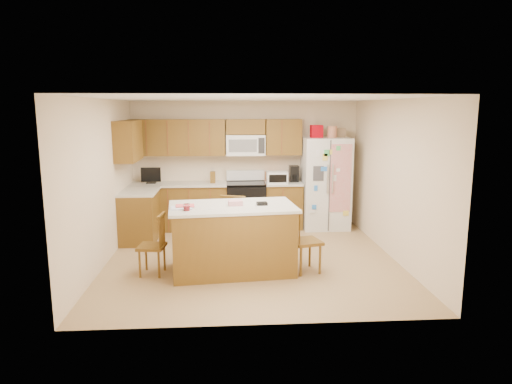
{
  "coord_description": "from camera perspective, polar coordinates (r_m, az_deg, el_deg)",
  "views": [
    {
      "loc": [
        -0.4,
        -6.92,
        2.35
      ],
      "look_at": [
        0.09,
        0.35,
        1.02
      ],
      "focal_mm": 32.0,
      "sensor_mm": 36.0,
      "label": 1
    }
  ],
  "objects": [
    {
      "name": "refrigerator",
      "position": [
        9.13,
        8.65,
        1.23
      ],
      "size": [
        0.9,
        0.79,
        2.04
      ],
      "color": "white",
      "rests_on": "ground"
    },
    {
      "name": "island",
      "position": [
        6.68,
        -2.95,
        -5.77
      ],
      "size": [
        1.89,
        1.22,
        1.07
      ],
      "color": "brown",
      "rests_on": "ground"
    },
    {
      "name": "stove",
      "position": [
        9.07,
        -1.25,
        -1.59
      ],
      "size": [
        0.76,
        0.65,
        1.13
      ],
      "color": "black",
      "rests_on": "ground"
    },
    {
      "name": "cabinetry",
      "position": [
        8.85,
        -7.59,
        0.94
      ],
      "size": [
        3.36,
        1.56,
        2.15
      ],
      "color": "brown",
      "rests_on": "ground"
    },
    {
      "name": "room_shell",
      "position": [
        6.99,
        -0.56,
        2.89
      ],
      "size": [
        4.6,
        4.6,
        2.52
      ],
      "color": "beige",
      "rests_on": "ground"
    },
    {
      "name": "ground",
      "position": [
        7.32,
        -0.54,
        -8.36
      ],
      "size": [
        4.5,
        4.5,
        0.0
      ],
      "primitive_type": "plane",
      "color": "#A48750",
      "rests_on": "ground"
    },
    {
      "name": "windsor_chair_back",
      "position": [
        7.43,
        -2.54,
        -4.27
      ],
      "size": [
        0.55,
        0.53,
        1.01
      ],
      "color": "brown",
      "rests_on": "ground"
    },
    {
      "name": "windsor_chair_right",
      "position": [
        6.68,
        6.04,
        -6.12
      ],
      "size": [
        0.49,
        0.51,
        0.98
      ],
      "color": "brown",
      "rests_on": "ground"
    },
    {
      "name": "windsor_chair_left",
      "position": [
        6.72,
        -12.72,
        -6.6
      ],
      "size": [
        0.41,
        0.42,
        0.89
      ],
      "color": "brown",
      "rests_on": "ground"
    }
  ]
}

